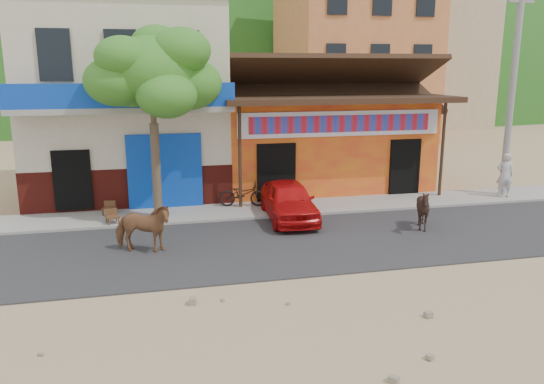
{
  "coord_description": "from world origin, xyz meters",
  "views": [
    {
      "loc": [
        -4.72,
        -11.14,
        4.81
      ],
      "look_at": [
        -1.47,
        3.0,
        1.4
      ],
      "focal_mm": 35.0,
      "sensor_mm": 36.0,
      "label": 1
    }
  ],
  "objects_px": {
    "cafe_chair_right": "(112,210)",
    "cow_tan": "(143,228)",
    "tree": "(154,123)",
    "utility_pole": "(512,87)",
    "cow_dark": "(423,209)",
    "scooter": "(243,194)",
    "red_car": "(289,200)",
    "pedestrian": "(505,175)",
    "cafe_chair_left": "(108,203)"
  },
  "relations": [
    {
      "from": "scooter",
      "to": "tree",
      "type": "bearing_deg",
      "value": 115.11
    },
    {
      "from": "cow_dark",
      "to": "pedestrian",
      "type": "xyz_separation_m",
      "value": [
        4.85,
        2.87,
        0.27
      ]
    },
    {
      "from": "red_car",
      "to": "cafe_chair_left",
      "type": "bearing_deg",
      "value": 167.25
    },
    {
      "from": "utility_pole",
      "to": "cafe_chair_left",
      "type": "height_order",
      "value": "utility_pole"
    },
    {
      "from": "cow_dark",
      "to": "pedestrian",
      "type": "distance_m",
      "value": 5.64
    },
    {
      "from": "cow_tan",
      "to": "pedestrian",
      "type": "bearing_deg",
      "value": -60.63
    },
    {
      "from": "red_car",
      "to": "cafe_chair_left",
      "type": "distance_m",
      "value": 5.89
    },
    {
      "from": "utility_pole",
      "to": "pedestrian",
      "type": "height_order",
      "value": "utility_pole"
    },
    {
      "from": "scooter",
      "to": "pedestrian",
      "type": "xyz_separation_m",
      "value": [
        9.72,
        -0.79,
        0.39
      ]
    },
    {
      "from": "utility_pole",
      "to": "scooter",
      "type": "relative_size",
      "value": 4.85
    },
    {
      "from": "red_car",
      "to": "cafe_chair_left",
      "type": "relative_size",
      "value": 4.52
    },
    {
      "from": "pedestrian",
      "to": "cafe_chair_right",
      "type": "distance_m",
      "value": 14.01
    },
    {
      "from": "cow_tan",
      "to": "scooter",
      "type": "height_order",
      "value": "cow_tan"
    },
    {
      "from": "pedestrian",
      "to": "cafe_chair_left",
      "type": "xyz_separation_m",
      "value": [
        -14.18,
        0.71,
        -0.42
      ]
    },
    {
      "from": "pedestrian",
      "to": "cafe_chair_left",
      "type": "relative_size",
      "value": 2.04
    },
    {
      "from": "utility_pole",
      "to": "scooter",
      "type": "xyz_separation_m",
      "value": [
        -9.92,
        0.44,
        -3.57
      ]
    },
    {
      "from": "tree",
      "to": "cow_tan",
      "type": "xyz_separation_m",
      "value": [
        -0.45,
        -3.19,
        -2.42
      ]
    },
    {
      "from": "tree",
      "to": "scooter",
      "type": "height_order",
      "value": "tree"
    },
    {
      "from": "red_car",
      "to": "cow_tan",
      "type": "bearing_deg",
      "value": -151.57
    },
    {
      "from": "cow_tan",
      "to": "cafe_chair_right",
      "type": "height_order",
      "value": "cow_tan"
    },
    {
      "from": "pedestrian",
      "to": "red_car",
      "type": "bearing_deg",
      "value": 27.66
    },
    {
      "from": "tree",
      "to": "utility_pole",
      "type": "xyz_separation_m",
      "value": [
        12.8,
        0.2,
        1.0
      ]
    },
    {
      "from": "tree",
      "to": "utility_pole",
      "type": "height_order",
      "value": "utility_pole"
    },
    {
      "from": "red_car",
      "to": "scooter",
      "type": "bearing_deg",
      "value": 129.22
    },
    {
      "from": "red_car",
      "to": "cafe_chair_right",
      "type": "relative_size",
      "value": 4.48
    },
    {
      "from": "tree",
      "to": "cafe_chair_left",
      "type": "relative_size",
      "value": 7.44
    },
    {
      "from": "cow_dark",
      "to": "scooter",
      "type": "distance_m",
      "value": 6.09
    },
    {
      "from": "tree",
      "to": "utility_pole",
      "type": "distance_m",
      "value": 12.84
    },
    {
      "from": "cow_dark",
      "to": "cafe_chair_left",
      "type": "relative_size",
      "value": 1.57
    },
    {
      "from": "cafe_chair_right",
      "to": "cow_tan",
      "type": "bearing_deg",
      "value": -87.3
    },
    {
      "from": "utility_pole",
      "to": "cow_dark",
      "type": "relative_size",
      "value": 6.33
    },
    {
      "from": "cow_tan",
      "to": "red_car",
      "type": "distance_m",
      "value": 5.05
    },
    {
      "from": "tree",
      "to": "cafe_chair_right",
      "type": "bearing_deg",
      "value": -160.35
    },
    {
      "from": "cafe_chair_left",
      "to": "cafe_chair_right",
      "type": "distance_m",
      "value": 1.09
    },
    {
      "from": "cow_tan",
      "to": "tree",
      "type": "bearing_deg",
      "value": 8.21
    },
    {
      "from": "cow_dark",
      "to": "cow_tan",
      "type": "bearing_deg",
      "value": -112.67
    },
    {
      "from": "tree",
      "to": "scooter",
      "type": "distance_m",
      "value": 3.91
    },
    {
      "from": "utility_pole",
      "to": "cow_tan",
      "type": "height_order",
      "value": "utility_pole"
    },
    {
      "from": "cow_tan",
      "to": "cafe_chair_left",
      "type": "bearing_deg",
      "value": 32.94
    },
    {
      "from": "tree",
      "to": "cow_dark",
      "type": "bearing_deg",
      "value": -21.21
    },
    {
      "from": "scooter",
      "to": "cafe_chair_right",
      "type": "height_order",
      "value": "scooter"
    },
    {
      "from": "utility_pole",
      "to": "cafe_chair_left",
      "type": "distance_m",
      "value": 14.83
    },
    {
      "from": "cow_tan",
      "to": "cafe_chair_right",
      "type": "xyz_separation_m",
      "value": [
        -0.95,
        2.69,
        -0.18
      ]
    },
    {
      "from": "utility_pole",
      "to": "pedestrian",
      "type": "xyz_separation_m",
      "value": [
        -0.2,
        -0.34,
        -3.18
      ]
    },
    {
      "from": "utility_pole",
      "to": "scooter",
      "type": "height_order",
      "value": "utility_pole"
    },
    {
      "from": "utility_pole",
      "to": "cow_dark",
      "type": "bearing_deg",
      "value": -147.57
    },
    {
      "from": "cafe_chair_left",
      "to": "cafe_chair_right",
      "type": "height_order",
      "value": "cafe_chair_right"
    },
    {
      "from": "red_car",
      "to": "tree",
      "type": "bearing_deg",
      "value": 169.02
    },
    {
      "from": "scooter",
      "to": "cafe_chair_left",
      "type": "relative_size",
      "value": 2.04
    },
    {
      "from": "cow_tan",
      "to": "cow_dark",
      "type": "bearing_deg",
      "value": -72.51
    }
  ]
}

